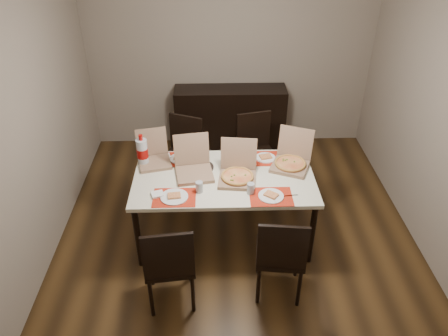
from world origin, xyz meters
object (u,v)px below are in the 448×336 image
Objects in this scene: sideboard at (230,119)px; chair_far_left at (183,151)px; chair_near_left at (169,263)px; dip_bowl at (226,167)px; dining_table at (224,182)px; chair_near_right at (281,254)px; pizza_box_center at (238,174)px; chair_far_right at (256,148)px; soda_bottle at (142,152)px.

chair_far_left is at bearing -122.67° from sideboard.
dip_bowl is (0.51, 1.08, 0.25)m from chair_near_left.
chair_near_right reaches higher than dining_table.
chair_near_right is 2.13× the size of pizza_box_center.
chair_far_right is (0.41, 0.94, -0.17)m from dining_table.
chair_far_left is 0.88m from chair_far_right.
chair_far_right reaches higher than dining_table.
chair_near_right is 1.75m from soda_bottle.
sideboard is 3.44× the size of pizza_box_center.
chair_near_right is (0.47, -0.86, -0.17)m from dining_table.
dip_bowl is at bearing 120.72° from pizza_box_center.
soda_bottle is (-0.36, -0.64, 0.39)m from chair_far_left.
dining_table is 0.99m from chair_near_right.
chair_far_left is at bearing 117.87° from dining_table.
dining_table is at bearing 118.62° from chair_near_right.
dining_table is 1.04m from chair_far_right.
chair_near_left is at bearing -73.98° from soda_bottle.
chair_near_right is 1.00× the size of chair_far_right.
soda_bottle reaches higher than chair_far_right.
sideboard is at bearing 107.13° from chair_far_right.
chair_far_right is 1.47m from soda_bottle.
chair_far_right is 1.06m from pizza_box_center.
chair_far_right is at bearing 64.13° from dip_bowl.
sideboard is 1.72m from dip_bowl.
chair_far_right is at bearing 66.42° from dining_table.
dip_bowl is 0.32× the size of soda_bottle.
pizza_box_center is (0.62, 0.89, 0.30)m from chair_near_left.
chair_near_left is 8.42× the size of dip_bowl.
dip_bowl is (-0.11, -1.69, 0.31)m from sideboard.
chair_near_left is 1.28m from soda_bottle.
chair_far_right is at bearing 3.55° from chair_far_left.
dip_bowl reaches higher than dining_table.
chair_far_right is 0.92m from dip_bowl.
dip_bowl is at bearing 64.46° from chair_near_left.
chair_far_left is (0.02, 1.82, 0.00)m from chair_near_left.
dining_table is at bearing 163.11° from pizza_box_center.
pizza_box_center reaches higher than chair_near_left.
chair_near_left is 2.08m from chair_far_right.
pizza_box_center is 1.25× the size of soda_bottle.
chair_far_right is 2.13× the size of pizza_box_center.
chair_near_right is at bearing -40.36° from soda_bottle.
soda_bottle reaches higher than chair_near_left.
pizza_box_center reaches higher than dip_bowl.
dining_table is 1.94× the size of chair_far_right.
chair_far_left is 2.67× the size of soda_bottle.
soda_bottle is (-0.83, 0.24, 0.21)m from dining_table.
chair_far_right is at bearing 91.81° from chair_near_right.
pizza_box_center is at bearing -57.02° from chair_far_left.
sideboard is 1.85m from dining_table.
dining_table is 1.94× the size of chair_near_left.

